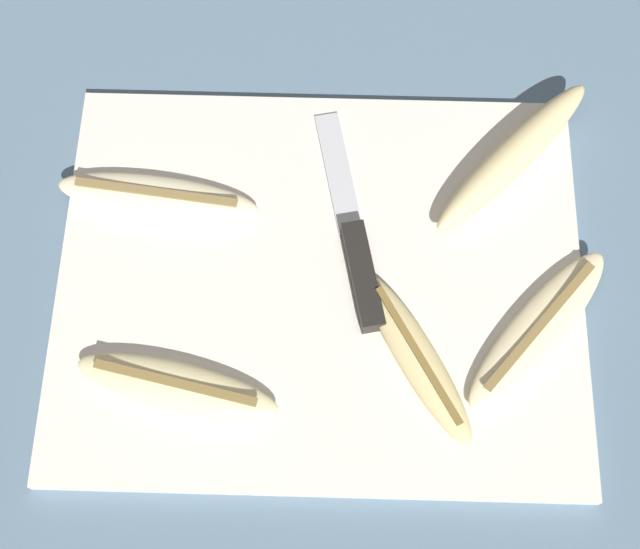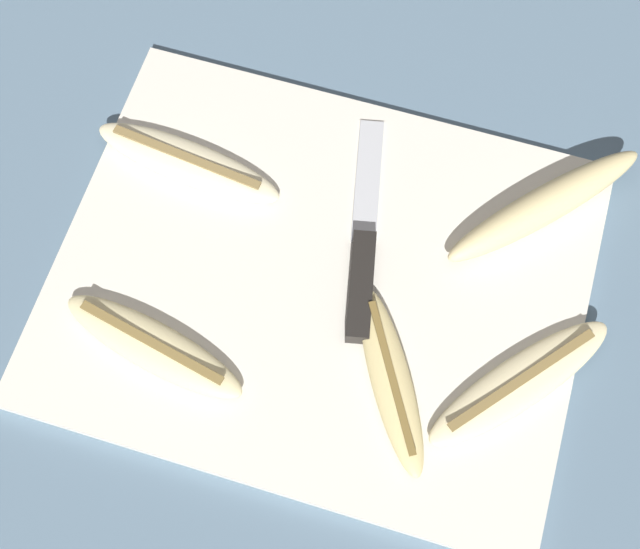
% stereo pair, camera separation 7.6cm
% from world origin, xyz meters
% --- Properties ---
extents(ground_plane, '(4.00, 4.00, 0.00)m').
position_xyz_m(ground_plane, '(0.00, 0.00, 0.00)').
color(ground_plane, slate).
extents(cutting_board, '(0.45, 0.37, 0.01)m').
position_xyz_m(cutting_board, '(0.00, 0.00, 0.01)').
color(cutting_board, silver).
rests_on(cutting_board, ground_plane).
extents(knife, '(0.07, 0.22, 0.02)m').
position_xyz_m(knife, '(0.03, 0.02, 0.02)').
color(knife, black).
rests_on(knife, cutting_board).
extents(banana_soft_right, '(0.18, 0.08, 0.02)m').
position_xyz_m(banana_soft_right, '(-0.11, -0.10, 0.02)').
color(banana_soft_right, beige).
rests_on(banana_soft_right, cutting_board).
extents(banana_spotted_left, '(0.11, 0.16, 0.02)m').
position_xyz_m(banana_spotted_left, '(0.08, -0.07, 0.02)').
color(banana_spotted_left, '#DBC684').
rests_on(banana_spotted_left, cutting_board).
extents(banana_bright_far, '(0.19, 0.06, 0.02)m').
position_xyz_m(banana_bright_far, '(-0.15, 0.07, 0.02)').
color(banana_bright_far, beige).
rests_on(banana_bright_far, cutting_board).
extents(banana_mellow_near, '(0.16, 0.17, 0.03)m').
position_xyz_m(banana_mellow_near, '(0.17, 0.12, 0.03)').
color(banana_mellow_near, beige).
rests_on(banana_mellow_near, cutting_board).
extents(banana_cream_curved, '(0.15, 0.17, 0.02)m').
position_xyz_m(banana_cream_curved, '(0.18, -0.04, 0.02)').
color(banana_cream_curved, beige).
rests_on(banana_cream_curved, cutting_board).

